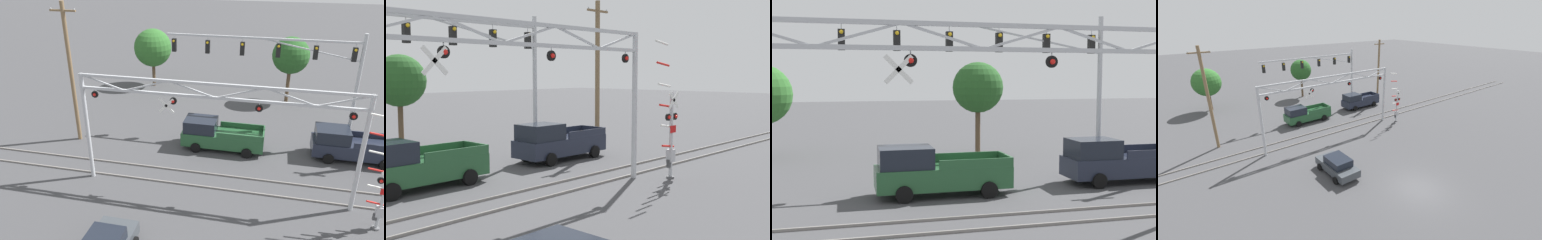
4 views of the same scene
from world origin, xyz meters
TOP-DOWN VIEW (x-y plane):
  - ground_plane at (0.00, 0.00)m, footprint 200.00×200.00m
  - rail_track_near at (0.00, 12.04)m, footprint 80.00×0.08m
  - rail_track_far at (0.00, 13.48)m, footprint 80.00×0.08m
  - crossing_gantry at (-0.02, 11.76)m, footprint 15.03×0.28m
  - crossing_signal_mast at (8.30, 10.45)m, footprint 1.78×0.35m
  - traffic_signal_span at (4.28, 19.26)m, footprint 13.02×0.39m
  - pickup_truck_lead at (-0.56, 16.97)m, footprint 5.56×2.15m
  - pickup_truck_following at (8.07, 17.41)m, footprint 5.48×2.15m
  - sedan_waiting at (-3.70, 5.36)m, footprint 2.09×3.97m
  - utility_pole_left at (-10.59, 16.09)m, footprint 1.80×0.28m
  - utility_pole_right at (12.09, 17.95)m, footprint 1.80×0.28m
  - background_tree_beyond_span at (4.09, 27.00)m, footprint 3.21×3.21m
  - background_tree_far_left_verge at (-8.98, 28.58)m, footprint 3.66×3.66m

SIDE VIEW (x-z plane):
  - ground_plane at x=0.00m, z-range 0.00..0.00m
  - rail_track_near at x=0.00m, z-range 0.00..0.10m
  - rail_track_far at x=0.00m, z-range 0.00..0.10m
  - sedan_waiting at x=-3.70m, z-range 0.01..1.49m
  - pickup_truck_following at x=8.07m, z-range -0.05..2.04m
  - pickup_truck_lead at x=-0.56m, z-range -0.05..2.04m
  - crossing_signal_mast at x=8.30m, z-range -1.00..5.14m
  - background_tree_far_left_verge at x=-8.98m, z-range 1.00..6.70m
  - background_tree_beyond_span at x=4.09m, z-range 1.31..7.18m
  - utility_pole_right at x=12.09m, z-range 0.15..9.16m
  - crossing_gantry at x=-0.02m, z-range 1.42..7.95m
  - utility_pole_left at x=-10.59m, z-range 0.15..9.85m
  - traffic_signal_span at x=4.28m, z-range 1.79..9.65m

